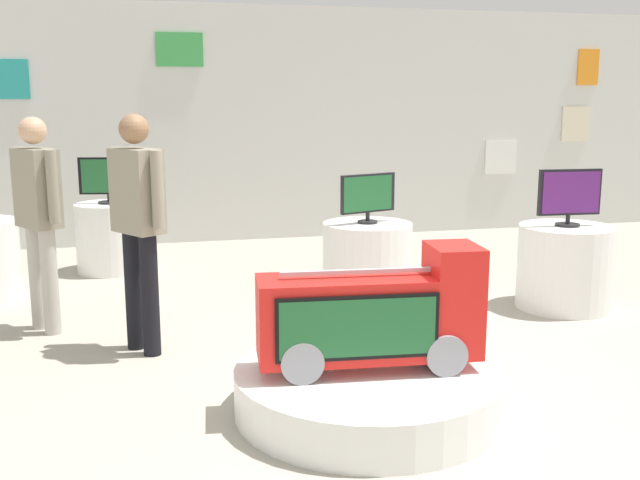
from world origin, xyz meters
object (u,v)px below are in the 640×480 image
Objects in this scene: display_pedestal_left_rear at (367,263)px; display_pedestal_center_rear at (565,267)px; tv_on_left_rear at (368,195)px; tv_on_center_rear at (570,195)px; novelty_firetruck_tv at (373,319)px; display_pedestal_right_rear at (111,237)px; tv_on_right_rear at (108,178)px; shopper_browsing_near_truck at (38,209)px; shopper_browsing_rear at (138,216)px; main_display_pedestal at (368,389)px.

display_pedestal_center_rear is (1.58, -0.53, 0.00)m from display_pedestal_left_rear.
tv_on_left_rear is 0.95× the size of tv_on_center_rear.
display_pedestal_center_rear is at bearing 36.55° from novelty_firetruck_tv.
display_pedestal_center_rear is 1.12× the size of display_pedestal_right_rear.
novelty_firetruck_tv is 1.81× the size of display_pedestal_right_rear.
novelty_firetruck_tv is at bearing -68.31° from tv_on_right_rear.
tv_on_center_rear reaches higher than tv_on_right_rear.
tv_on_right_rear is 0.35× the size of shopper_browsing_near_truck.
novelty_firetruck_tv is 2.83m from shopper_browsing_near_truck.
display_pedestal_left_rear is 1.09× the size of display_pedestal_right_rear.
novelty_firetruck_tv is 2.28m from tv_on_left_rear.
display_pedestal_right_rear is (-3.76, 2.28, -0.61)m from tv_on_center_rear.
tv_on_right_rear is at bearing 141.36° from tv_on_left_rear.
shopper_browsing_rear reaches higher than display_pedestal_left_rear.
tv_on_left_rear is at bearing 161.68° from display_pedestal_center_rear.
display_pedestal_center_rear is (2.21, 1.64, -0.19)m from novelty_firetruck_tv.
tv_on_right_rear is 0.35× the size of shopper_browsing_rear.
novelty_firetruck_tv is 1.61× the size of display_pedestal_center_rear.
display_pedestal_left_rear is at bearing 161.53° from display_pedestal_center_rear.
novelty_firetruck_tv reaches higher than display_pedestal_center_rear.
tv_on_right_rear is (0.00, -0.00, 0.60)m from display_pedestal_right_rear.
tv_on_left_rear is at bearing 3.89° from shopper_browsing_near_truck.
display_pedestal_right_rear is (-3.76, 2.27, 0.00)m from display_pedestal_center_rear.
tv_on_center_rear is at bearing -4.77° from shopper_browsing_near_truck.
display_pedestal_left_rear is 2.80m from display_pedestal_right_rear.
shopper_browsing_near_truck is (-1.98, 1.98, 0.40)m from novelty_firetruck_tv.
display_pedestal_right_rear is 0.43× the size of shopper_browsing_near_truck.
tv_on_left_rear is (0.63, 2.16, 0.39)m from novelty_firetruck_tv.
novelty_firetruck_tv is at bearing -68.32° from display_pedestal_right_rear.
tv_on_center_rear is at bearing 36.03° from main_display_pedestal.
tv_on_right_rear is (-3.76, 2.27, -0.01)m from tv_on_center_rear.
tv_on_right_rear is at bearing -79.20° from display_pedestal_right_rear.
display_pedestal_center_rear and display_pedestal_right_rear have the same top height.
display_pedestal_right_rear is (-1.55, 3.91, -0.19)m from novelty_firetruck_tv.
tv_on_left_rear is 0.32× the size of shopper_browsing_near_truck.
shopper_browsing_near_truck reaches higher than display_pedestal_center_rear.
display_pedestal_center_rear is (2.23, 1.63, 0.22)m from main_display_pedestal.
display_pedestal_center_rear is at bearing -18.32° from tv_on_left_rear.
tv_on_left_rear is at bearing 73.71° from novelty_firetruck_tv.
tv_on_left_rear is 0.91× the size of tv_on_right_rear.
shopper_browsing_rear reaches higher than display_pedestal_center_rear.
tv_on_right_rear is at bearing 96.60° from shopper_browsing_rear.
main_display_pedestal is 1.99m from shopper_browsing_rear.
display_pedestal_left_rear is at bearing 161.39° from tv_on_center_rear.
shopper_browsing_near_truck reaches higher than display_pedestal_left_rear.
novelty_firetruck_tv is 0.77× the size of shopper_browsing_rear.
tv_on_right_rear reaches higher than novelty_firetruck_tv.
tv_on_right_rear reaches higher than display_pedestal_left_rear.
main_display_pedestal is 2.77× the size of tv_on_center_rear.
tv_on_left_rear is at bearing 23.75° from shopper_browsing_rear.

